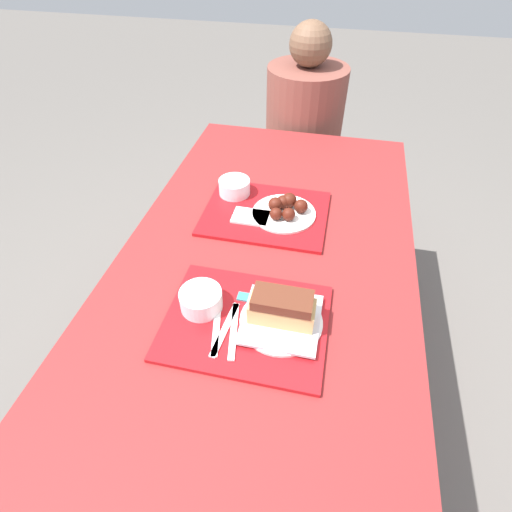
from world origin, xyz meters
TOP-DOWN VIEW (x-y plane):
  - ground_plane at (0.00, 0.00)m, footprint 12.00×12.00m
  - picnic_table at (0.00, 0.00)m, footprint 0.88×1.75m
  - picnic_bench_far at (0.00, 1.10)m, footprint 0.83×0.28m
  - tray_near at (0.00, -0.22)m, footprint 0.41×0.32m
  - tray_far at (-0.04, 0.24)m, footprint 0.41×0.32m
  - bowl_coleslaw_near at (-0.12, -0.20)m, footprint 0.11×0.11m
  - brisket_sandwich_plate at (0.09, -0.20)m, footprint 0.21×0.21m
  - plastic_fork_near at (-0.04, -0.25)m, footprint 0.03×0.17m
  - plastic_knife_near at (-0.02, -0.25)m, footprint 0.05×0.17m
  - plastic_spoon_near at (-0.07, -0.25)m, footprint 0.05×0.17m
  - condiment_packet at (-0.02, -0.14)m, footprint 0.04×0.03m
  - bowl_coleslaw_far at (-0.17, 0.33)m, footprint 0.11×0.11m
  - wings_plate_far at (0.02, 0.25)m, footprint 0.21×0.21m
  - napkin_far at (-0.08, 0.20)m, footprint 0.12×0.08m
  - person_seated_across at (-0.02, 1.10)m, footprint 0.38×0.38m

SIDE VIEW (x-z plane):
  - ground_plane at x=0.00m, z-range 0.00..0.00m
  - picnic_bench_far at x=0.00m, z-range 0.16..0.62m
  - picnic_table at x=0.00m, z-range 0.29..1.06m
  - person_seated_across at x=-0.02m, z-range 0.40..1.11m
  - tray_near at x=0.00m, z-range 0.77..0.78m
  - tray_far at x=-0.04m, z-range 0.77..0.78m
  - plastic_fork_near at x=-0.04m, z-range 0.78..0.79m
  - plastic_knife_near at x=-0.02m, z-range 0.78..0.79m
  - plastic_spoon_near at x=-0.07m, z-range 0.78..0.79m
  - condiment_packet at x=-0.02m, z-range 0.78..0.79m
  - napkin_far at x=-0.08m, z-range 0.78..0.79m
  - wings_plate_far at x=0.02m, z-range 0.77..0.83m
  - bowl_coleslaw_near at x=-0.12m, z-range 0.78..0.84m
  - bowl_coleslaw_far at x=-0.17m, z-range 0.78..0.84m
  - brisket_sandwich_plate at x=0.09m, z-range 0.77..0.87m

